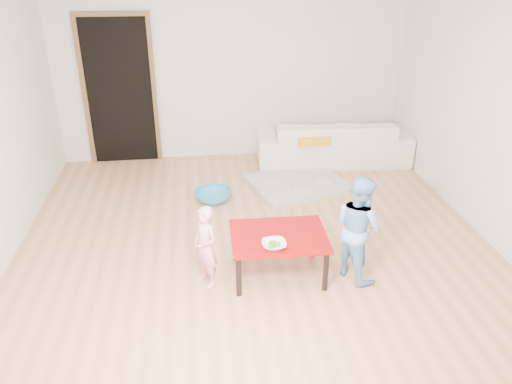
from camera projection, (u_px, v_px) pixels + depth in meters
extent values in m
cube|color=#AD7A4A|center=(254.00, 237.00, 5.46)|extent=(5.00, 5.00, 0.01)
cube|color=silver|center=(232.00, 69.00, 7.13)|extent=(5.00, 0.02, 2.60)
cube|color=silver|center=(492.00, 114.00, 5.18)|extent=(0.02, 5.00, 2.60)
imported|color=white|center=(332.00, 141.00, 7.31)|extent=(2.25, 1.02, 0.64)
cube|color=#F2A71A|center=(311.00, 138.00, 6.95)|extent=(0.49, 0.45, 0.12)
imported|color=white|center=(274.00, 245.00, 4.43)|extent=(0.22, 0.22, 0.05)
imported|color=#ED6C84|center=(205.00, 247.00, 4.54)|extent=(0.32, 0.35, 0.80)
imported|color=#5EAADB|center=(358.00, 228.00, 4.62)|extent=(0.57, 0.62, 1.03)
imported|color=teal|center=(213.00, 196.00, 6.23)|extent=(0.46, 0.46, 0.14)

